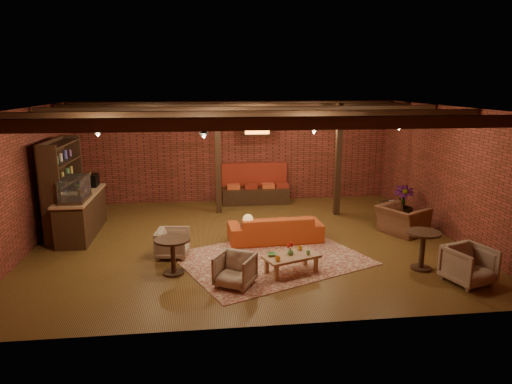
{
  "coord_description": "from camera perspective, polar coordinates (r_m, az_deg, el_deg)",
  "views": [
    {
      "loc": [
        -1.02,
        -10.46,
        3.75
      ],
      "look_at": [
        0.23,
        0.2,
        1.17
      ],
      "focal_mm": 32.0,
      "sensor_mm": 36.0,
      "label": 1
    }
  ],
  "objects": [
    {
      "name": "service_sign",
      "position": [
        13.73,
        0.14,
        7.64
      ],
      "size": [
        0.86,
        0.06,
        0.3
      ],
      "primitive_type": "cube",
      "color": "orange",
      "rests_on": "ceiling"
    },
    {
      "name": "coffee_table",
      "position": [
        9.27,
        4.37,
        -8.13
      ],
      "size": [
        1.23,
        0.91,
        0.63
      ],
      "rotation": [
        0.0,
        0.0,
        0.36
      ],
      "color": "#9E6749",
      "rests_on": "floor"
    },
    {
      "name": "rug",
      "position": [
        10.08,
        2.02,
        -8.32
      ],
      "size": [
        4.59,
        4.13,
        0.01
      ],
      "primitive_type": "cube",
      "rotation": [
        0.0,
        0.0,
        0.41
      ],
      "color": "maroon",
      "rests_on": "floor"
    },
    {
      "name": "shelving_hutch",
      "position": [
        12.34,
        -22.89,
        0.49
      ],
      "size": [
        0.52,
        2.0,
        2.4
      ],
      "primitive_type": null,
      "color": "black",
      "rests_on": "ground"
    },
    {
      "name": "plant_tall",
      "position": [
        12.97,
        18.17,
        2.88
      ],
      "size": [
        2.08,
        2.08,
        3.02
      ],
      "primitive_type": "imported",
      "rotation": [
        0.0,
        0.0,
        -0.27
      ],
      "color": "#4C7F4C",
      "rests_on": "floor"
    },
    {
      "name": "wall_left",
      "position": [
        11.4,
        -26.97,
        1.14
      ],
      "size": [
        0.02,
        8.0,
        3.2
      ],
      "primitive_type": "cube",
      "color": "maroon",
      "rests_on": "ground"
    },
    {
      "name": "side_table_book",
      "position": [
        13.26,
        16.43,
        -1.35
      ],
      "size": [
        0.6,
        0.6,
        0.54
      ],
      "rotation": [
        0.0,
        0.0,
        0.36
      ],
      "color": "black",
      "rests_on": "floor"
    },
    {
      "name": "armchair_right",
      "position": [
        12.15,
        17.85,
        -2.8
      ],
      "size": [
        1.14,
        1.3,
        0.96
      ],
      "primitive_type": "imported",
      "rotation": [
        0.0,
        0.0,
        2.06
      ],
      "color": "brown",
      "rests_on": "floor"
    },
    {
      "name": "round_table_right",
      "position": [
        9.97,
        20.12,
        -6.15
      ],
      "size": [
        0.69,
        0.69,
        0.81
      ],
      "color": "black",
      "rests_on": "floor"
    },
    {
      "name": "side_table_lamp",
      "position": [
        10.7,
        -1.01,
        -3.72
      ],
      "size": [
        0.38,
        0.38,
        0.77
      ],
      "rotation": [
        0.0,
        0.0,
        0.04
      ],
      "color": "black",
      "rests_on": "floor"
    },
    {
      "name": "plant_counter",
      "position": [
        12.3,
        -20.54,
        0.76
      ],
      "size": [
        0.35,
        0.39,
        0.3
      ],
      "primitive_type": "imported",
      "color": "#337F33",
      "rests_on": "service_counter"
    },
    {
      "name": "ceiling",
      "position": [
        10.53,
        -1.12,
        10.5
      ],
      "size": [
        10.0,
        8.0,
        0.02
      ],
      "primitive_type": "cube",
      "color": "black",
      "rests_on": "wall_back"
    },
    {
      "name": "post_right",
      "position": [
        13.21,
        10.25,
        3.92
      ],
      "size": [
        0.16,
        0.16,
        3.2
      ],
      "primitive_type": "cube",
      "color": "black",
      "rests_on": "ground"
    },
    {
      "name": "post_left",
      "position": [
        13.25,
        -4.78,
        4.11
      ],
      "size": [
        0.16,
        0.16,
        3.2
      ],
      "primitive_type": "cube",
      "color": "black",
      "rests_on": "ground"
    },
    {
      "name": "armchair_a",
      "position": [
        10.24,
        -10.38,
        -6.15
      ],
      "size": [
        0.71,
        0.75,
        0.69
      ],
      "primitive_type": "imported",
      "rotation": [
        0.0,
        0.0,
        1.44
      ],
      "color": "#C0AF95",
      "rests_on": "floor"
    },
    {
      "name": "armchair_b",
      "position": [
        8.71,
        -2.64,
        -9.54
      ],
      "size": [
        0.88,
        0.87,
        0.69
      ],
      "primitive_type": "imported",
      "rotation": [
        0.0,
        0.0,
        -0.5
      ],
      "color": "#C0AF95",
      "rests_on": "floor"
    },
    {
      "name": "floor",
      "position": [
        11.16,
        -1.04,
        -6.14
      ],
      "size": [
        10.0,
        10.0,
        0.0
      ],
      "primitive_type": "plane",
      "color": "#38230E",
      "rests_on": "ground"
    },
    {
      "name": "sofa",
      "position": [
        11.07,
        2.4,
        -4.53
      ],
      "size": [
        2.29,
        1.0,
        0.65
      ],
      "primitive_type": "imported",
      "rotation": [
        0.0,
        0.0,
        3.2
      ],
      "color": "#AE4018",
      "rests_on": "floor"
    },
    {
      "name": "wall_front",
      "position": [
        6.89,
        2.2,
        -4.7
      ],
      "size": [
        10.0,
        0.02,
        3.2
      ],
      "primitive_type": "cube",
      "color": "maroon",
      "rests_on": "ground"
    },
    {
      "name": "banquette",
      "position": [
        14.48,
        -0.08,
        0.52
      ],
      "size": [
        2.1,
        0.7,
        1.0
      ],
      "primitive_type": null,
      "color": "maroon",
      "rests_on": "ground"
    },
    {
      "name": "wall_back",
      "position": [
        14.66,
        -2.62,
        5.05
      ],
      "size": [
        10.0,
        0.02,
        3.2
      ],
      "primitive_type": "cube",
      "color": "maroon",
      "rests_on": "ground"
    },
    {
      "name": "armchair_far",
      "position": [
        9.69,
        25.09,
        -8.07
      ],
      "size": [
        0.96,
        0.93,
        0.8
      ],
      "primitive_type": "imported",
      "rotation": [
        0.0,
        0.0,
        0.31
      ],
      "color": "#C0AF95",
      "rests_on": "floor"
    },
    {
      "name": "ceiling_spotlights",
      "position": [
        10.55,
        -1.11,
        8.66
      ],
      "size": [
        6.4,
        4.4,
        0.28
      ],
      "primitive_type": null,
      "color": "black",
      "rests_on": "ceiling"
    },
    {
      "name": "service_counter",
      "position": [
        12.23,
        -21.05,
        -1.38
      ],
      "size": [
        0.8,
        2.5,
        1.6
      ],
      "primitive_type": null,
      "color": "black",
      "rests_on": "ground"
    },
    {
      "name": "wall_right",
      "position": [
        12.26,
        22.88,
        2.33
      ],
      "size": [
        0.02,
        8.0,
        3.2
      ],
      "primitive_type": "cube",
      "color": "maroon",
      "rests_on": "ground"
    },
    {
      "name": "ceiling_beams",
      "position": [
        10.53,
        -1.12,
        9.85
      ],
      "size": [
        9.8,
        6.4,
        0.22
      ],
      "primitive_type": null,
      "color": "black",
      "rests_on": "ceiling"
    },
    {
      "name": "ceiling_pipe",
      "position": [
        12.14,
        -1.86,
        9.24
      ],
      "size": [
        9.6,
        0.12,
        0.12
      ],
      "primitive_type": "cylinder",
      "rotation": [
        0.0,
        1.57,
        0.0
      ],
      "color": "black",
      "rests_on": "ceiling"
    },
    {
      "name": "round_table_left",
      "position": [
        9.31,
        -10.36,
        -7.16
      ],
      "size": [
        0.71,
        0.71,
        0.74
      ],
      "color": "black",
      "rests_on": "floor"
    }
  ]
}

